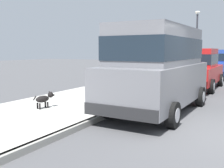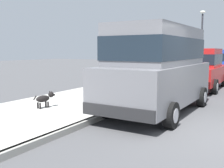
{
  "view_description": "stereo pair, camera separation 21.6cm",
  "coord_description": "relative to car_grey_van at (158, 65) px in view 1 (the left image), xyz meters",
  "views": [
    {
      "loc": [
        0.43,
        -6.33,
        1.84
      ],
      "look_at": [
        -3.37,
        0.71,
        0.85
      ],
      "focal_mm": 43.73,
      "sensor_mm": 36.0,
      "label": 1
    },
    {
      "loc": [
        0.62,
        -6.23,
        1.84
      ],
      "look_at": [
        -3.37,
        0.71,
        0.85
      ],
      "focal_mm": 43.73,
      "sensor_mm": 36.0,
      "label": 2
    }
  ],
  "objects": [
    {
      "name": "street_lamp",
      "position": [
        -1.34,
        12.16,
        1.51
      ],
      "size": [
        0.36,
        0.36,
        4.42
      ],
      "color": "#2D2D33",
      "rests_on": "sidewalk"
    },
    {
      "name": "car_grey_van",
      "position": [
        0.0,
        0.0,
        0.0
      ],
      "size": [
        2.23,
        4.95,
        2.52
      ],
      "color": "slate",
      "rests_on": "ground"
    },
    {
      "name": "curb",
      "position": [
        -0.99,
        -1.43,
        -1.32
      ],
      "size": [
        0.16,
        64.0,
        0.14
      ],
      "primitive_type": "cube",
      "color": "gray",
      "rests_on": "ground"
    },
    {
      "name": "sidewalk",
      "position": [
        -2.79,
        -1.43,
        -1.32
      ],
      "size": [
        3.6,
        64.0,
        0.14
      ],
      "primitive_type": "cube",
      "color": "#B7B5AD",
      "rests_on": "ground"
    },
    {
      "name": "car_red_sedan",
      "position": [
        0.02,
        5.71,
        -0.41
      ],
      "size": [
        2.07,
        4.61,
        1.92
      ],
      "color": "red",
      "rests_on": "ground"
    },
    {
      "name": "dog_black",
      "position": [
        -2.88,
        -1.74,
        -0.97
      ],
      "size": [
        0.3,
        0.75,
        0.49
      ],
      "color": "black",
      "rests_on": "sidewalk"
    },
    {
      "name": "car_blue_hatchback",
      "position": [
        0.02,
        11.07,
        -0.42
      ],
      "size": [
        1.97,
        3.81,
        1.88
      ],
      "color": "#28479E",
      "rests_on": "ground"
    }
  ]
}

